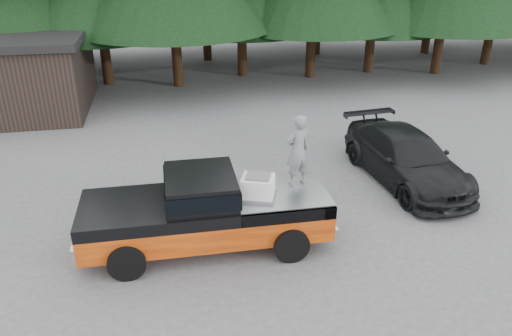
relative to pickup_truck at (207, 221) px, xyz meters
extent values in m
plane|color=#474749|center=(0.93, 0.06, -0.67)|extent=(120.00, 120.00, 0.00)
cube|color=black|center=(-0.10, 0.00, 0.96)|extent=(1.66, 1.90, 0.59)
cube|color=silver|center=(1.21, -0.24, 0.92)|extent=(0.89, 0.82, 0.50)
imported|color=slate|center=(2.28, 0.27, 1.56)|extent=(0.76, 0.62, 1.79)
imported|color=black|center=(6.32, 2.47, 0.10)|extent=(2.68, 5.45, 1.52)
camera|label=1|loc=(-0.71, -10.34, 6.23)|focal=35.00mm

